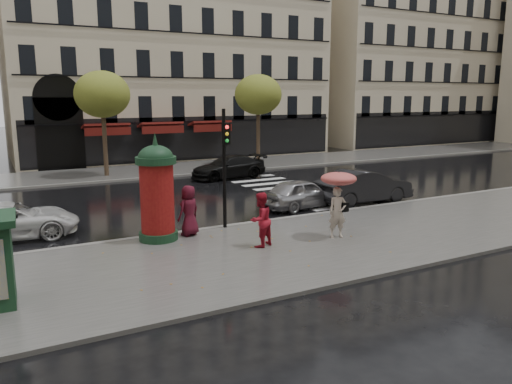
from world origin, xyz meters
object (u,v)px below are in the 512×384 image
traffic_light (225,157)px  car_black (228,167)px  woman_red (260,220)px  morris_column (157,189)px  woman_umbrella (338,193)px  car_silver (302,193)px  man_burgundy (189,210)px  car_white (9,221)px  car_darkgrey (364,186)px

traffic_light → car_black: 12.67m
woman_red → traffic_light: (-0.00, 2.76, 1.81)m
traffic_light → morris_column: bearing=-173.5°
woman_umbrella → car_silver: woman_umbrella is taller
man_burgundy → morris_column: (-1.16, 0.00, 0.88)m
traffic_light → car_white: size_ratio=0.95×
traffic_light → car_black: bearing=64.3°
car_silver → car_black: (0.63, 9.30, 0.02)m
woman_umbrella → car_darkgrey: 6.89m
car_black → car_white: bearing=-61.6°
man_burgundy → traffic_light: (1.60, 0.31, 1.82)m
car_white → car_silver: bearing=-89.4°
morris_column → car_white: morris_column is taller
car_darkgrey → car_black: 10.11m
woman_red → car_darkgrey: size_ratio=0.37×
woman_red → car_silver: bearing=-158.2°
woman_umbrella → car_silver: size_ratio=0.60×
man_burgundy → car_darkgrey: size_ratio=0.37×
morris_column → car_silver: bearing=16.8°
woman_umbrella → morris_column: size_ratio=0.65×
woman_red → car_white: (-7.33, 5.51, -0.38)m
car_darkgrey → car_white: bearing=85.1°
morris_column → car_white: size_ratio=0.79×
woman_red → car_silver: woman_red is taller
woman_red → car_darkgrey: bearing=-174.9°
car_darkgrey → car_white: size_ratio=1.03×
car_darkgrey → car_white: 15.42m
traffic_light → car_white: 8.13m
man_burgundy → car_black: 13.53m
car_black → traffic_light: bearing=-31.0°
morris_column → traffic_light: 2.92m
woman_red → car_black: 15.02m
man_burgundy → morris_column: 1.45m
man_burgundy → morris_column: bearing=-24.2°
man_burgundy → car_darkgrey: 9.80m
car_white → car_black: size_ratio=0.98×
car_black → woman_umbrella: bearing=-15.0°
woman_umbrella → traffic_light: size_ratio=0.54×
woman_umbrella → woman_red: size_ratio=1.32×
car_black → woman_red: bearing=-26.4°
morris_column → car_darkgrey: (10.79, 1.80, -1.11)m
morris_column → traffic_light: traffic_light is taller
woman_umbrella → morris_column: bearing=154.1°
man_burgundy → traffic_light: bearing=166.9°
man_burgundy → traffic_light: traffic_light is taller
car_white → car_black: bearing=-52.0°
man_burgundy → car_silver: (6.38, 2.27, -0.35)m
woman_umbrella → car_silver: (1.82, 5.04, -1.04)m
woman_umbrella → car_black: woman_umbrella is taller
woman_umbrella → man_burgundy: size_ratio=1.32×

